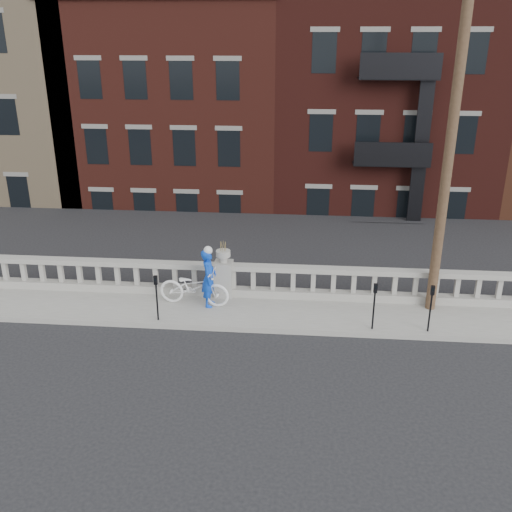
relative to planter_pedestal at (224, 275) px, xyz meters
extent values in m
plane|color=black|center=(0.00, -3.95, -0.83)|extent=(120.00, 120.00, 0.00)
cube|color=gray|center=(0.00, -0.95, -0.76)|extent=(32.00, 2.20, 0.15)
cube|color=gray|center=(0.00, 0.00, -0.56)|extent=(28.00, 0.34, 0.25)
cube|color=gray|center=(0.00, 0.00, 0.27)|extent=(28.00, 0.34, 0.16)
cube|color=gray|center=(0.00, 0.00, -0.13)|extent=(0.55, 0.55, 1.10)
cylinder|color=gray|center=(0.00, 0.00, 0.52)|extent=(0.24, 0.24, 0.20)
cylinder|color=gray|center=(0.00, 0.00, 0.70)|extent=(0.44, 0.44, 0.18)
cube|color=#605E59|center=(0.00, 0.35, -3.26)|extent=(36.00, 0.50, 5.15)
cube|color=black|center=(0.00, 22.00, -6.08)|extent=(80.00, 44.00, 0.50)
cube|color=#595651|center=(-2.00, 4.50, -3.83)|extent=(16.00, 7.00, 4.00)
cube|color=#491B14|center=(-4.00, 16.00, 1.17)|extent=(10.00, 14.00, 14.00)
cube|color=black|center=(-4.00, 16.00, 8.32)|extent=(10.30, 14.30, 0.30)
cube|color=#3A130F|center=(6.00, 16.00, 1.92)|extent=(10.00, 14.00, 15.50)
cylinder|color=#422D1E|center=(6.20, -0.35, 4.32)|extent=(0.28, 0.28, 10.00)
cylinder|color=black|center=(-1.63, -1.80, -0.13)|extent=(0.05, 0.05, 1.10)
cube|color=black|center=(-1.63, -1.80, 0.55)|extent=(0.10, 0.08, 0.26)
cube|color=black|center=(-1.63, -1.85, 0.59)|extent=(0.06, 0.01, 0.08)
cylinder|color=black|center=(4.37, -1.80, -0.13)|extent=(0.05, 0.05, 1.10)
cube|color=black|center=(4.37, -1.80, 0.55)|extent=(0.10, 0.08, 0.26)
cube|color=black|center=(4.37, -1.85, 0.59)|extent=(0.06, 0.01, 0.08)
cylinder|color=black|center=(5.87, -1.80, -0.13)|extent=(0.05, 0.05, 1.10)
cube|color=black|center=(5.87, -1.80, 0.55)|extent=(0.10, 0.08, 0.26)
cube|color=black|center=(5.87, -1.85, 0.59)|extent=(0.06, 0.01, 0.08)
imported|color=white|center=(-0.79, -0.71, -0.12)|extent=(2.20, 0.98, 1.12)
imported|color=#0C3DC1|center=(-0.33, -0.74, 0.20)|extent=(0.43, 0.65, 1.77)
camera|label=1|loc=(2.40, -15.87, 6.95)|focal=40.00mm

